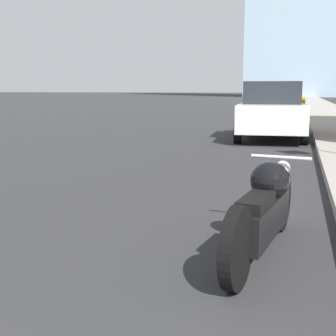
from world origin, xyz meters
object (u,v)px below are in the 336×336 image
at_px(parked_car_silver, 287,98).
at_px(parked_car_yellow, 287,101).
at_px(motorcycle, 264,209).
at_px(parked_car_white, 271,111).

bearing_deg(parked_car_silver, parked_car_yellow, -83.97).
relative_size(motorcycle, parked_car_yellow, 0.58).
height_order(parked_car_white, parked_car_yellow, parked_car_white).
height_order(motorcycle, parked_car_white, parked_car_white).
relative_size(parked_car_yellow, parked_car_silver, 0.86).
relative_size(motorcycle, parked_car_silver, 0.50).
bearing_deg(parked_car_yellow, parked_car_silver, 88.11).
distance_m(parked_car_white, parked_car_silver, 22.42).
bearing_deg(parked_car_white, motorcycle, -90.53).
distance_m(parked_car_white, parked_car_yellow, 12.11).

